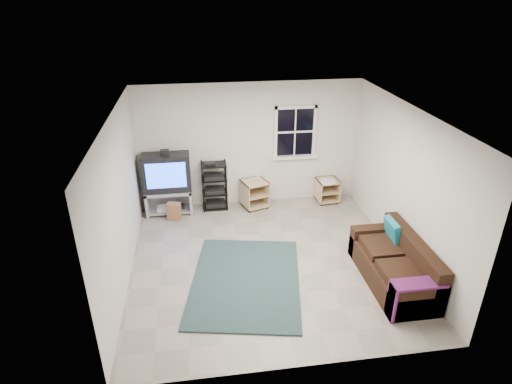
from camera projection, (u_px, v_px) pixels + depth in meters
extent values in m
plane|color=gray|center=(267.00, 261.00, 7.38)|extent=(4.60, 4.60, 0.00)
plane|color=white|center=(269.00, 114.00, 6.24)|extent=(4.60, 4.60, 0.00)
plane|color=beige|center=(249.00, 145.00, 8.85)|extent=(4.60, 0.00, 4.60)
plane|color=beige|center=(303.00, 283.00, 4.76)|extent=(4.60, 0.00, 4.60)
plane|color=beige|center=(120.00, 203.00, 6.51)|extent=(0.00, 4.60, 4.60)
plane|color=beige|center=(404.00, 185.00, 7.11)|extent=(0.00, 4.60, 4.60)
cube|color=black|center=(295.00, 132.00, 8.86)|extent=(0.80, 0.01, 1.02)
cube|color=silver|center=(296.00, 107.00, 8.61)|extent=(0.88, 0.06, 0.06)
cube|color=silver|center=(294.00, 157.00, 9.07)|extent=(0.98, 0.14, 0.05)
cube|color=silver|center=(276.00, 133.00, 8.78)|extent=(0.06, 0.06, 1.10)
cube|color=silver|center=(314.00, 131.00, 8.89)|extent=(0.06, 0.06, 1.10)
cube|color=silver|center=(295.00, 132.00, 8.84)|extent=(0.78, 0.04, 0.04)
cube|color=#A3A3AB|center=(168.00, 191.00, 8.75)|extent=(0.94, 0.47, 0.06)
cube|color=#A3A3AB|center=(148.00, 202.00, 8.79)|extent=(0.06, 0.47, 0.52)
cube|color=#A3A3AB|center=(191.00, 200.00, 8.91)|extent=(0.06, 0.47, 0.52)
cube|color=#A3A3AB|center=(170.00, 209.00, 8.94)|extent=(0.83, 0.43, 0.04)
cube|color=#A3A3AB|center=(170.00, 196.00, 9.04)|extent=(0.94, 0.04, 0.52)
cube|color=silver|center=(164.00, 208.00, 8.86)|extent=(0.28, 0.23, 0.08)
cube|color=black|center=(180.00, 206.00, 8.94)|extent=(0.19, 0.17, 0.06)
cube|color=black|center=(167.00, 172.00, 8.57)|extent=(0.94, 0.40, 0.77)
cube|color=#1E4EFB|center=(166.00, 176.00, 8.38)|extent=(0.77, 0.01, 0.52)
cube|color=black|center=(165.00, 152.00, 8.38)|extent=(0.17, 0.12, 0.09)
cylinder|color=black|center=(203.00, 190.00, 8.73)|extent=(0.02, 0.02, 1.04)
cylinder|color=black|center=(227.00, 188.00, 8.79)|extent=(0.02, 0.02, 1.04)
cylinder|color=black|center=(203.00, 183.00, 9.03)|extent=(0.02, 0.02, 1.04)
cylinder|color=black|center=(225.00, 182.00, 9.09)|extent=(0.02, 0.02, 1.04)
cube|color=black|center=(215.00, 206.00, 9.12)|extent=(0.52, 0.38, 0.02)
cube|color=black|center=(215.00, 203.00, 9.09)|extent=(0.41, 0.30, 0.09)
cube|color=black|center=(215.00, 192.00, 8.98)|extent=(0.52, 0.38, 0.02)
cube|color=black|center=(215.00, 190.00, 8.96)|extent=(0.41, 0.30, 0.09)
cube|color=black|center=(214.00, 179.00, 8.84)|extent=(0.52, 0.38, 0.02)
cube|color=black|center=(214.00, 176.00, 8.82)|extent=(0.41, 0.30, 0.09)
cube|color=black|center=(214.00, 165.00, 8.70)|extent=(0.52, 0.38, 0.02)
cube|color=tan|center=(254.00, 182.00, 8.94)|extent=(0.63, 0.63, 0.02)
cube|color=tan|center=(255.00, 204.00, 9.17)|extent=(0.63, 0.63, 0.02)
cube|color=tan|center=(244.00, 195.00, 8.96)|extent=(0.17, 0.48, 0.54)
cube|color=tan|center=(264.00, 191.00, 9.15)|extent=(0.17, 0.48, 0.54)
cube|color=tan|center=(250.00, 189.00, 9.25)|extent=(0.44, 0.16, 0.54)
cube|color=tan|center=(255.00, 194.00, 9.06)|extent=(0.58, 0.59, 0.02)
cylinder|color=black|center=(250.00, 211.00, 8.94)|extent=(0.05, 0.05, 0.05)
cylinder|color=black|center=(259.00, 200.00, 9.42)|extent=(0.05, 0.05, 0.05)
cube|color=tan|center=(328.00, 181.00, 9.21)|extent=(0.48, 0.48, 0.02)
cube|color=tan|center=(327.00, 199.00, 9.40)|extent=(0.48, 0.48, 0.02)
cube|color=tan|center=(318.00, 191.00, 9.26)|extent=(0.05, 0.45, 0.45)
cube|color=tan|center=(337.00, 189.00, 9.34)|extent=(0.05, 0.45, 0.45)
cube|color=tan|center=(324.00, 186.00, 9.49)|extent=(0.41, 0.05, 0.45)
cube|color=tan|center=(327.00, 190.00, 9.31)|extent=(0.44, 0.46, 0.02)
cylinder|color=black|center=(322.00, 204.00, 9.22)|extent=(0.05, 0.05, 0.05)
cylinder|color=black|center=(331.00, 196.00, 9.60)|extent=(0.05, 0.05, 0.05)
cylinder|color=silver|center=(328.00, 182.00, 9.11)|extent=(0.32, 0.32, 0.02)
cube|color=black|center=(392.00, 272.00, 6.78)|extent=(0.81, 1.80, 0.38)
cube|color=black|center=(414.00, 250.00, 6.65)|extent=(0.22, 1.80, 0.39)
cube|color=black|center=(374.00, 241.00, 7.45)|extent=(0.81, 0.22, 0.56)
cube|color=black|center=(417.00, 300.00, 6.04)|extent=(0.81, 0.22, 0.56)
cube|color=black|center=(400.00, 273.00, 6.34)|extent=(0.54, 0.65, 0.12)
cube|color=black|center=(381.00, 247.00, 6.98)|extent=(0.54, 0.65, 0.12)
cube|color=teal|center=(393.00, 230.00, 7.04)|extent=(0.18, 0.43, 0.37)
cube|color=navy|center=(419.00, 283.00, 5.91)|extent=(0.74, 0.27, 0.04)
cube|color=navy|center=(391.00, 302.00, 5.98)|extent=(0.04, 0.27, 0.52)
cube|color=black|center=(246.00, 280.00, 6.87)|extent=(2.11, 2.62, 0.03)
cube|color=olive|center=(174.00, 211.00, 8.60)|extent=(0.29, 0.22, 0.37)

